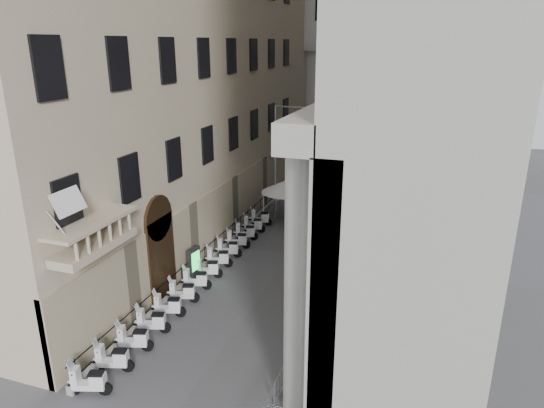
{
  "coord_description": "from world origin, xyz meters",
  "views": [
    {
      "loc": [
        7.91,
        -7.96,
        12.85
      ],
      "look_at": [
        -0.07,
        15.68,
        4.5
      ],
      "focal_mm": 32.0,
      "sensor_mm": 36.0,
      "label": 1
    }
  ],
  "objects_px": {
    "street_lamp": "(280,153)",
    "pedestrian_a": "(320,189)",
    "scooter_0": "(91,394)",
    "security_tent": "(286,186)",
    "info_kiosk": "(194,264)",
    "pedestrian_b": "(322,201)"
  },
  "relations": [
    {
      "from": "street_lamp",
      "to": "pedestrian_a",
      "type": "distance_m",
      "value": 7.55
    },
    {
      "from": "scooter_0",
      "to": "info_kiosk",
      "type": "bearing_deg",
      "value": -13.46
    },
    {
      "from": "info_kiosk",
      "to": "pedestrian_a",
      "type": "height_order",
      "value": "info_kiosk"
    },
    {
      "from": "security_tent",
      "to": "pedestrian_a",
      "type": "xyz_separation_m",
      "value": [
        1.36,
        5.74,
        -1.72
      ]
    },
    {
      "from": "scooter_0",
      "to": "pedestrian_a",
      "type": "relative_size",
      "value": 0.89
    },
    {
      "from": "security_tent",
      "to": "street_lamp",
      "type": "distance_m",
      "value": 2.62
    },
    {
      "from": "scooter_0",
      "to": "pedestrian_b",
      "type": "distance_m",
      "value": 23.95
    },
    {
      "from": "street_lamp",
      "to": "scooter_0",
      "type": "bearing_deg",
      "value": -83.04
    },
    {
      "from": "pedestrian_a",
      "to": "pedestrian_b",
      "type": "xyz_separation_m",
      "value": [
        0.94,
        -3.32,
        -0.02
      ]
    },
    {
      "from": "pedestrian_a",
      "to": "pedestrian_b",
      "type": "height_order",
      "value": "pedestrian_a"
    },
    {
      "from": "info_kiosk",
      "to": "pedestrian_a",
      "type": "distance_m",
      "value": 17.48
    },
    {
      "from": "scooter_0",
      "to": "info_kiosk",
      "type": "height_order",
      "value": "info_kiosk"
    },
    {
      "from": "info_kiosk",
      "to": "pedestrian_a",
      "type": "xyz_separation_m",
      "value": [
        3.26,
        17.18,
        -0.15
      ]
    },
    {
      "from": "street_lamp",
      "to": "pedestrian_a",
      "type": "height_order",
      "value": "street_lamp"
    },
    {
      "from": "info_kiosk",
      "to": "street_lamp",
      "type": "bearing_deg",
      "value": 91.86
    },
    {
      "from": "pedestrian_a",
      "to": "scooter_0",
      "type": "bearing_deg",
      "value": 84.13
    },
    {
      "from": "security_tent",
      "to": "info_kiosk",
      "type": "distance_m",
      "value": 11.7
    },
    {
      "from": "scooter_0",
      "to": "pedestrian_a",
      "type": "distance_m",
      "value": 27.12
    },
    {
      "from": "info_kiosk",
      "to": "pedestrian_a",
      "type": "bearing_deg",
      "value": 88.5
    },
    {
      "from": "scooter_0",
      "to": "pedestrian_b",
      "type": "relative_size",
      "value": 0.91
    },
    {
      "from": "pedestrian_a",
      "to": "pedestrian_b",
      "type": "distance_m",
      "value": 3.45
    },
    {
      "from": "pedestrian_b",
      "to": "security_tent",
      "type": "bearing_deg",
      "value": 46.16
    }
  ]
}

